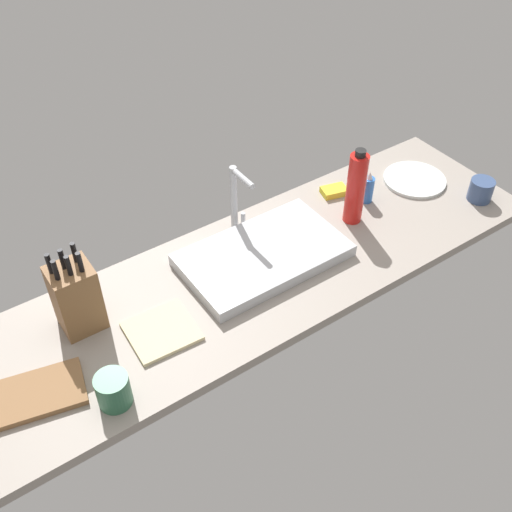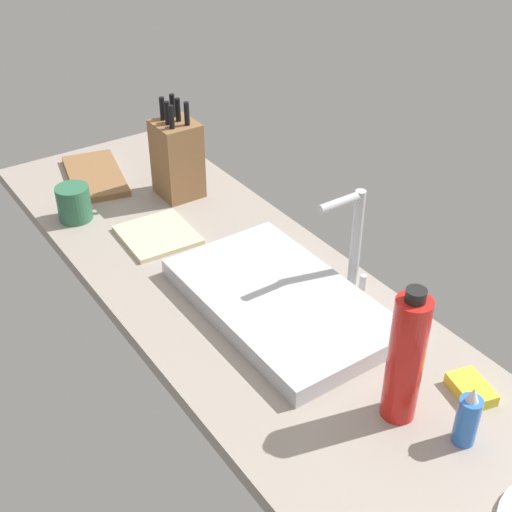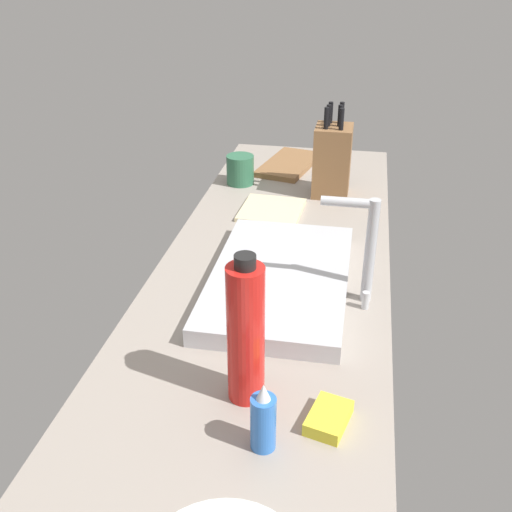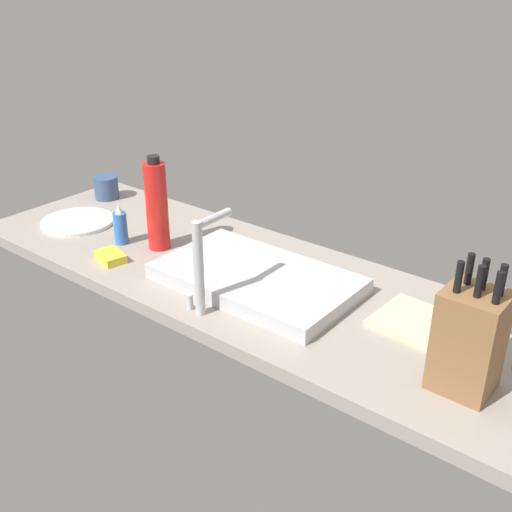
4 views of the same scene
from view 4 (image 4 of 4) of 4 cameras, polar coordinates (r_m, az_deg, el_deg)
name	(u,v)px [view 4 (image 4 of 4)]	position (r cm, az deg, el deg)	size (l,w,h in cm)	color
countertop_slab	(275,291)	(161.15, 1.81, -3.31)	(195.95, 56.10, 3.50)	gray
sink_basin	(256,278)	(159.32, 0.05, -2.10)	(51.72, 30.53, 4.12)	#B7BABF
faucet	(202,260)	(142.83, -5.10, -0.33)	(5.50, 12.24, 24.02)	#B7BABF
knife_block	(469,340)	(125.61, 19.25, -7.38)	(11.83, 11.03, 27.71)	brown
soap_bottle	(121,227)	(186.23, -12.52, 2.69)	(4.08, 4.08, 12.50)	blue
water_bottle	(157,206)	(178.24, -9.24, 4.66)	(6.42, 6.42, 27.98)	red
dinner_plate	(78,222)	(205.89, -16.29, 3.10)	(23.11, 23.11, 1.20)	silver
dish_towel	(417,322)	(148.48, 14.78, -5.99)	(18.59, 17.43, 1.20)	beige
ceramic_cup	(106,187)	(224.46, -13.79, 6.23)	(8.47, 8.47, 7.96)	#384C75
dish_sponge	(111,257)	(177.54, -13.40, -0.07)	(9.00, 6.00, 2.40)	yellow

